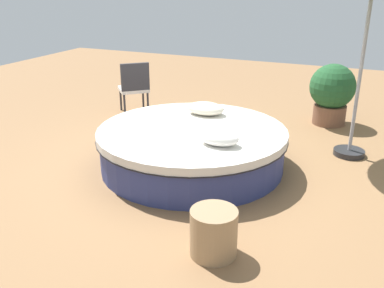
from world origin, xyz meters
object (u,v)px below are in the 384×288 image
(throw_pillow_0, at_px, (219,138))
(planter, at_px, (332,92))
(throw_pillow_1, at_px, (206,108))
(patio_chair, at_px, (134,85))
(side_table, at_px, (214,233))
(round_bed, at_px, (192,147))

(throw_pillow_0, xyz_separation_m, planter, (-0.95, -3.05, -0.05))
(planter, bearing_deg, throw_pillow_1, 51.84)
(patio_chair, xyz_separation_m, side_table, (-2.94, 3.54, -0.33))
(planter, bearing_deg, throw_pillow_0, 72.70)
(side_table, bearing_deg, planter, -96.44)
(throw_pillow_1, height_order, patio_chair, patio_chair)
(patio_chair, height_order, side_table, patio_chair)
(throw_pillow_0, xyz_separation_m, patio_chair, (2.49, -2.19, -0.07))
(round_bed, bearing_deg, side_table, 119.37)
(side_table, bearing_deg, patio_chair, -50.29)
(round_bed, bearing_deg, planter, -119.22)
(patio_chair, distance_m, planter, 3.54)
(throw_pillow_1, distance_m, patio_chair, 2.19)
(throw_pillow_0, height_order, side_table, throw_pillow_0)
(round_bed, height_order, planter, planter)
(round_bed, height_order, throw_pillow_1, throw_pillow_1)
(throw_pillow_1, xyz_separation_m, side_table, (-1.06, 2.42, -0.40))
(throw_pillow_0, xyz_separation_m, throw_pillow_1, (0.61, -1.07, 0.00))
(patio_chair, height_order, planter, planter)
(throw_pillow_0, distance_m, patio_chair, 3.32)
(throw_pillow_0, distance_m, planter, 3.19)
(round_bed, height_order, side_table, round_bed)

